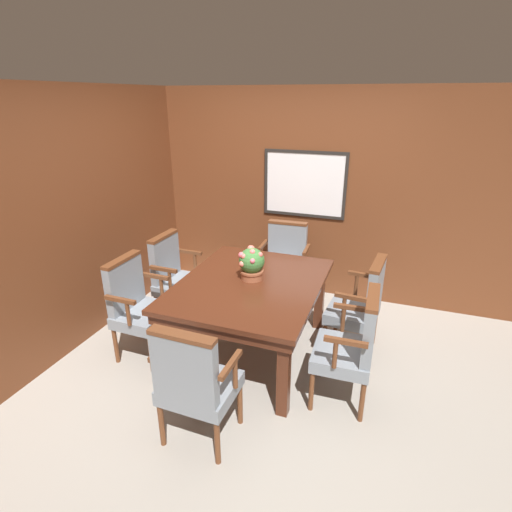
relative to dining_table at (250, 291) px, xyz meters
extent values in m
plane|color=#A39E93|center=(0.07, -0.25, -0.66)|extent=(14.00, 14.00, 0.00)
cube|color=brown|center=(0.07, 1.54, 0.56)|extent=(7.20, 0.06, 2.45)
cube|color=white|center=(0.12, 1.50, 0.71)|extent=(0.91, 0.01, 0.71)
cube|color=#282623|center=(0.12, 1.50, 1.08)|extent=(0.98, 0.02, 0.04)
cube|color=#282623|center=(0.12, 1.50, 0.34)|extent=(0.98, 0.02, 0.03)
cube|color=#282623|center=(-0.36, 1.50, 0.71)|extent=(0.04, 0.02, 0.71)
cube|color=#282623|center=(0.59, 1.50, 0.71)|extent=(0.03, 0.02, 0.71)
cube|color=brown|center=(-1.69, -0.25, 0.56)|extent=(0.06, 7.20, 2.45)
cube|color=#4C2314|center=(-0.52, -0.68, -0.31)|extent=(0.09, 0.09, 0.71)
cube|color=#4C2314|center=(0.52, -0.68, -0.31)|extent=(0.09, 0.09, 0.71)
cube|color=#4C2314|center=(-0.52, 0.68, -0.31)|extent=(0.09, 0.09, 0.71)
cube|color=#4C2314|center=(0.52, 0.68, -0.31)|extent=(0.09, 0.09, 0.71)
cube|color=#4C2314|center=(0.00, 0.00, 0.00)|extent=(1.20, 1.51, 0.09)
cube|color=#4C2314|center=(0.00, 0.00, 0.07)|extent=(1.26, 1.57, 0.04)
cylinder|color=brown|center=(-0.74, -0.59, -0.48)|extent=(0.04, 0.04, 0.36)
cylinder|color=brown|center=(-0.73, -0.15, -0.48)|extent=(0.04, 0.04, 0.36)
cylinder|color=brown|center=(-1.12, -0.58, -0.48)|extent=(0.04, 0.04, 0.36)
cylinder|color=brown|center=(-1.12, -0.14, -0.48)|extent=(0.04, 0.04, 0.36)
cube|color=gray|center=(-0.93, -0.36, -0.24)|extent=(0.46, 0.51, 0.11)
cube|color=gray|center=(-1.11, -0.36, 0.05)|extent=(0.09, 0.46, 0.47)
cube|color=brown|center=(-1.11, -0.36, 0.30)|extent=(0.10, 0.46, 0.03)
cylinder|color=brown|center=(-0.90, -0.62, -0.07)|extent=(0.04, 0.04, 0.24)
cube|color=brown|center=(-0.96, -0.62, 0.05)|extent=(0.31, 0.04, 0.04)
cylinder|color=brown|center=(-0.89, -0.11, -0.07)|extent=(0.04, 0.04, 0.24)
cube|color=brown|center=(-0.96, -0.10, 0.05)|extent=(0.31, 0.04, 0.04)
cylinder|color=brown|center=(-0.74, 0.10, -0.48)|extent=(0.04, 0.04, 0.36)
cylinder|color=brown|center=(-0.73, 0.54, -0.48)|extent=(0.04, 0.04, 0.36)
cylinder|color=brown|center=(-1.13, 0.11, -0.48)|extent=(0.04, 0.04, 0.36)
cylinder|color=brown|center=(-1.12, 0.55, -0.48)|extent=(0.04, 0.04, 0.36)
cube|color=gray|center=(-0.93, 0.33, -0.24)|extent=(0.46, 0.51, 0.11)
cube|color=gray|center=(-1.11, 0.33, 0.05)|extent=(0.09, 0.46, 0.47)
cube|color=brown|center=(-1.11, 0.33, 0.30)|extent=(0.10, 0.46, 0.03)
cylinder|color=brown|center=(-0.90, 0.07, -0.07)|extent=(0.04, 0.04, 0.24)
cube|color=brown|center=(-0.97, 0.07, 0.05)|extent=(0.31, 0.04, 0.04)
cylinder|color=brown|center=(-0.89, 0.58, -0.07)|extent=(0.04, 0.04, 0.24)
cube|color=brown|center=(-0.95, 0.58, 0.05)|extent=(0.31, 0.04, 0.04)
cylinder|color=brown|center=(0.73, 0.60, -0.48)|extent=(0.04, 0.04, 0.36)
cylinder|color=brown|center=(0.69, 0.16, -0.48)|extent=(0.04, 0.04, 0.36)
cylinder|color=brown|center=(1.11, 0.56, -0.48)|extent=(0.04, 0.04, 0.36)
cylinder|color=brown|center=(1.07, 0.12, -0.48)|extent=(0.04, 0.04, 0.36)
cube|color=gray|center=(0.90, 0.36, -0.24)|extent=(0.49, 0.54, 0.11)
cube|color=gray|center=(1.08, 0.34, 0.05)|extent=(0.12, 0.46, 0.47)
cube|color=brown|center=(1.08, 0.34, 0.30)|extent=(0.13, 0.46, 0.03)
cylinder|color=brown|center=(0.89, 0.62, -0.07)|extent=(0.04, 0.04, 0.24)
cube|color=brown|center=(0.96, 0.61, 0.05)|extent=(0.32, 0.06, 0.04)
cylinder|color=brown|center=(0.84, 0.11, -0.07)|extent=(0.04, 0.04, 0.24)
cube|color=brown|center=(0.91, 0.10, 0.05)|extent=(0.32, 0.06, 0.04)
cylinder|color=brown|center=(0.25, -0.89, -0.48)|extent=(0.04, 0.04, 0.36)
cylinder|color=brown|center=(-0.19, -0.88, -0.48)|extent=(0.04, 0.04, 0.36)
cylinder|color=brown|center=(0.24, -1.27, -0.48)|extent=(0.04, 0.04, 0.36)
cylinder|color=brown|center=(-0.20, -1.26, -0.48)|extent=(0.04, 0.04, 0.36)
cube|color=gray|center=(0.02, -1.08, -0.24)|extent=(0.51, 0.46, 0.11)
cube|color=gray|center=(0.02, -1.26, 0.05)|extent=(0.46, 0.09, 0.47)
cube|color=brown|center=(0.02, -1.26, 0.30)|extent=(0.46, 0.10, 0.03)
cylinder|color=brown|center=(0.28, -1.05, -0.07)|extent=(0.04, 0.04, 0.24)
cube|color=brown|center=(0.28, -1.11, 0.05)|extent=(0.04, 0.31, 0.04)
cylinder|color=brown|center=(-0.23, -1.04, -0.07)|extent=(0.04, 0.04, 0.24)
cube|color=brown|center=(-0.23, -1.10, 0.05)|extent=(0.04, 0.31, 0.04)
cylinder|color=brown|center=(0.71, -0.13, -0.48)|extent=(0.04, 0.04, 0.36)
cylinder|color=brown|center=(0.72, -0.56, -0.48)|extent=(0.04, 0.04, 0.36)
cylinder|color=brown|center=(1.10, -0.11, -0.48)|extent=(0.04, 0.04, 0.36)
cylinder|color=brown|center=(1.11, -0.55, -0.48)|extent=(0.04, 0.04, 0.36)
cube|color=gray|center=(0.91, -0.34, -0.24)|extent=(0.46, 0.51, 0.11)
cube|color=gray|center=(1.09, -0.33, 0.05)|extent=(0.10, 0.46, 0.47)
cube|color=brown|center=(1.09, -0.33, 0.30)|extent=(0.10, 0.46, 0.03)
cylinder|color=brown|center=(0.87, -0.08, -0.07)|extent=(0.04, 0.04, 0.24)
cube|color=brown|center=(0.93, -0.08, 0.05)|extent=(0.31, 0.05, 0.04)
cylinder|color=brown|center=(0.88, -0.60, -0.07)|extent=(0.04, 0.04, 0.24)
cube|color=brown|center=(0.95, -0.60, 0.05)|extent=(0.31, 0.05, 0.04)
cylinder|color=brown|center=(-0.20, 0.85, -0.48)|extent=(0.04, 0.04, 0.36)
cylinder|color=brown|center=(0.24, 0.87, -0.48)|extent=(0.04, 0.04, 0.36)
cylinder|color=brown|center=(-0.22, 1.24, -0.48)|extent=(0.04, 0.04, 0.36)
cylinder|color=brown|center=(0.22, 1.26, -0.48)|extent=(0.04, 0.04, 0.36)
cube|color=gray|center=(0.01, 1.06, -0.24)|extent=(0.52, 0.47, 0.11)
cube|color=gray|center=(0.00, 1.24, 0.05)|extent=(0.46, 0.10, 0.47)
cube|color=brown|center=(0.00, 1.24, 0.30)|extent=(0.46, 0.11, 0.03)
cylinder|color=brown|center=(-0.25, 1.01, -0.07)|extent=(0.04, 0.04, 0.24)
cube|color=brown|center=(-0.25, 1.08, 0.05)|extent=(0.05, 0.31, 0.04)
cylinder|color=brown|center=(0.27, 1.04, -0.07)|extent=(0.04, 0.04, 0.24)
cube|color=brown|center=(0.27, 1.10, 0.05)|extent=(0.05, 0.31, 0.04)
cylinder|color=#9E5638|center=(-0.01, 0.08, 0.14)|extent=(0.20, 0.20, 0.09)
cylinder|color=#9E5638|center=(-0.01, 0.08, 0.17)|extent=(0.22, 0.22, 0.02)
sphere|color=#427F3D|center=(-0.01, 0.08, 0.28)|extent=(0.24, 0.24, 0.24)
sphere|color=#EE6672|center=(-0.10, 0.03, 0.34)|extent=(0.06, 0.06, 0.06)
sphere|color=#E06E7E|center=(0.03, -0.02, 0.32)|extent=(0.05, 0.05, 0.05)
sphere|color=#F67A75|center=(0.01, 0.03, 0.38)|extent=(0.05, 0.05, 0.05)
sphere|color=#F8746C|center=(-0.06, 0.00, 0.34)|extent=(0.05, 0.05, 0.05)
sphere|color=#EA7067|center=(0.07, 0.07, 0.35)|extent=(0.05, 0.05, 0.05)
sphere|color=#E67969|center=(-0.04, 0.10, 0.38)|extent=(0.06, 0.06, 0.06)
sphere|color=#F87063|center=(-0.03, 0.11, 0.38)|extent=(0.05, 0.05, 0.05)
sphere|color=#F8826F|center=(-0.07, -0.02, 0.27)|extent=(0.05, 0.05, 0.05)
camera|label=1|loc=(1.17, -3.08, 1.68)|focal=28.00mm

